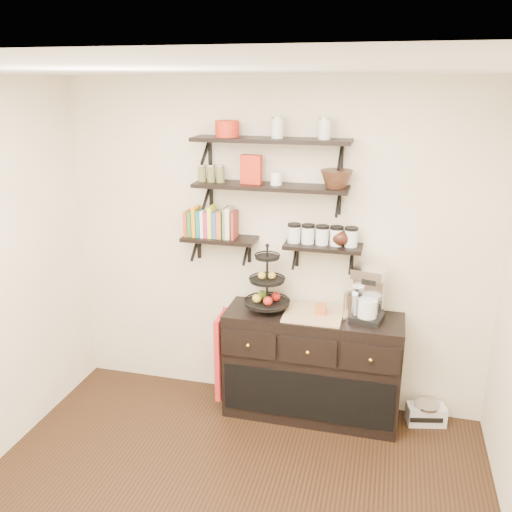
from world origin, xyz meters
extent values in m
cube|color=white|center=(0.00, 0.00, 2.70)|extent=(3.50, 3.50, 0.02)
cube|color=white|center=(0.00, 1.75, 1.35)|extent=(3.50, 0.02, 2.70)
cube|color=black|center=(0.00, 1.61, 2.23)|extent=(1.20, 0.27, 0.03)
cube|color=black|center=(-0.52, 1.74, 2.12)|extent=(0.02, 0.03, 0.20)
cube|color=black|center=(0.52, 1.74, 2.12)|extent=(0.02, 0.03, 0.20)
cube|color=black|center=(0.00, 1.61, 1.89)|extent=(1.20, 0.27, 0.03)
cube|color=black|center=(-0.52, 1.74, 1.77)|extent=(0.02, 0.03, 0.20)
cube|color=black|center=(0.52, 1.74, 1.77)|extent=(0.02, 0.03, 0.20)
cube|color=black|center=(-0.42, 1.62, 1.44)|extent=(0.60, 0.25, 0.03)
cube|color=black|center=(-0.64, 1.74, 1.32)|extent=(0.02, 0.03, 0.20)
cube|color=black|center=(-0.20, 1.74, 1.32)|extent=(0.03, 0.03, 0.20)
cube|color=black|center=(0.42, 1.62, 1.44)|extent=(0.60, 0.25, 0.03)
cube|color=black|center=(0.20, 1.74, 1.32)|extent=(0.03, 0.03, 0.20)
cube|color=black|center=(0.64, 1.74, 1.32)|extent=(0.02, 0.03, 0.20)
cube|color=#B54119|center=(-0.68, 1.63, 1.55)|extent=(0.02, 0.15, 0.20)
cube|color=#2C6E37|center=(-0.65, 1.63, 1.57)|extent=(0.03, 0.15, 0.24)
cube|color=orange|center=(-0.61, 1.63, 1.55)|extent=(0.04, 0.15, 0.21)
cube|color=#107688|center=(-0.57, 1.63, 1.57)|extent=(0.03, 0.15, 0.25)
cube|color=white|center=(-0.54, 1.63, 1.56)|extent=(0.03, 0.15, 0.22)
cube|color=#AB2461|center=(-0.50, 1.63, 1.58)|extent=(0.04, 0.15, 0.26)
cube|color=#F0F82C|center=(-0.46, 1.63, 1.56)|extent=(0.03, 0.15, 0.23)
cube|color=#39558C|center=(-0.42, 1.63, 1.55)|extent=(0.03, 0.15, 0.20)
cube|color=#C1622D|center=(-0.38, 1.63, 1.57)|extent=(0.04, 0.15, 0.24)
cube|color=#418D4A|center=(-0.34, 1.63, 1.55)|extent=(0.03, 0.15, 0.21)
cube|color=beige|center=(-0.31, 1.63, 1.57)|extent=(0.03, 0.15, 0.25)
cube|color=maroon|center=(-0.27, 1.63, 1.56)|extent=(0.02, 0.15, 0.22)
cylinder|color=silver|center=(0.19, 1.63, 1.51)|extent=(0.10, 0.10, 0.13)
cylinder|color=silver|center=(0.30, 1.63, 1.51)|extent=(0.10, 0.10, 0.13)
cylinder|color=silver|center=(0.41, 1.63, 1.51)|extent=(0.10, 0.10, 0.13)
cylinder|color=silver|center=(0.52, 1.63, 1.51)|extent=(0.10, 0.10, 0.13)
cylinder|color=silver|center=(0.63, 1.63, 1.51)|extent=(0.10, 0.10, 0.13)
cube|color=black|center=(0.38, 1.51, 0.45)|extent=(1.40, 0.45, 0.90)
cube|color=tan|center=(0.38, 1.51, 0.91)|extent=(0.45, 0.41, 0.02)
sphere|color=gold|center=(-0.09, 1.26, 0.70)|extent=(0.04, 0.04, 0.04)
sphere|color=gold|center=(0.38, 1.26, 0.70)|extent=(0.04, 0.04, 0.04)
sphere|color=gold|center=(0.85, 1.26, 0.70)|extent=(0.04, 0.04, 0.04)
cylinder|color=black|center=(0.00, 1.51, 1.17)|extent=(0.02, 0.02, 0.53)
cylinder|color=black|center=(0.00, 1.51, 0.96)|extent=(0.36, 0.36, 0.01)
cylinder|color=black|center=(0.00, 1.51, 1.16)|extent=(0.28, 0.28, 0.02)
cylinder|color=black|center=(0.00, 1.51, 1.35)|extent=(0.19, 0.19, 0.02)
sphere|color=#B21914|center=(0.07, 1.56, 1.01)|extent=(0.07, 0.07, 0.07)
sphere|color=gold|center=(-0.04, 1.51, 1.19)|extent=(0.06, 0.06, 0.06)
cube|color=#AB5827|center=(0.44, 1.51, 0.96)|extent=(0.08, 0.08, 0.08)
cube|color=black|center=(0.79, 1.51, 0.92)|extent=(0.28, 0.26, 0.04)
cube|color=silver|center=(0.79, 1.59, 1.10)|extent=(0.25, 0.14, 0.36)
cube|color=silver|center=(0.79, 1.51, 1.29)|extent=(0.28, 0.26, 0.07)
cylinder|color=silver|center=(0.79, 1.49, 1.01)|extent=(0.18, 0.18, 0.14)
cylinder|color=silver|center=(0.66, 1.49, 1.01)|extent=(0.11, 0.11, 0.22)
cube|color=#AC2D12|center=(-0.35, 1.41, 0.51)|extent=(0.04, 0.30, 0.71)
cube|color=silver|center=(1.31, 1.61, 0.08)|extent=(0.33, 0.21, 0.16)
cylinder|color=silver|center=(1.31, 1.61, 0.17)|extent=(0.24, 0.24, 0.02)
cube|color=black|center=(1.31, 1.53, 0.08)|extent=(0.26, 0.07, 0.04)
cube|color=red|center=(-0.15, 1.61, 2.01)|extent=(0.16, 0.07, 0.22)
cylinder|color=white|center=(0.05, 1.61, 1.95)|extent=(0.09, 0.09, 0.10)
cylinder|color=red|center=(-0.34, 1.61, 2.31)|extent=(0.18, 0.18, 0.12)
camera|label=1|loc=(0.91, -2.38, 2.66)|focal=38.00mm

